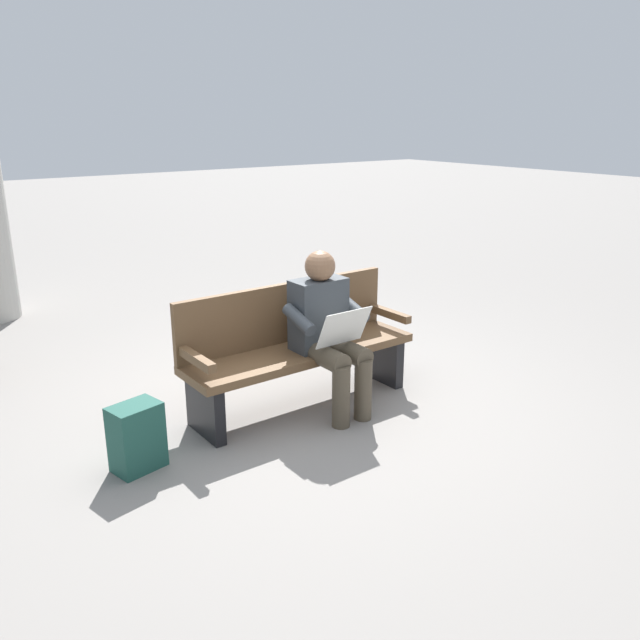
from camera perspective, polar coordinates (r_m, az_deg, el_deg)
ground_plane at (r=4.96m, az=-1.58°, el=-7.43°), size 40.00×40.00×0.00m
bench_near at (r=4.84m, az=-2.11°, el=-2.21°), size 1.81×0.50×0.90m
person_seated at (r=4.67m, az=0.68°, el=-0.74°), size 0.57×0.58×1.18m
backpack at (r=4.20m, az=-15.80°, el=-9.86°), size 0.34×0.29×0.43m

